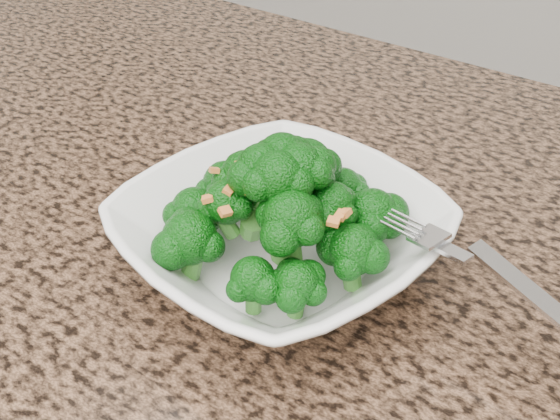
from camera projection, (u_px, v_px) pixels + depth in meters
The scene contains 5 objects.
granite_counter at pixel (32, 289), 0.51m from camera, with size 1.64×1.04×0.03m, color brown.
bowl at pixel (280, 237), 0.49m from camera, with size 0.21×0.21×0.05m, color white.
broccoli_pile at pixel (280, 165), 0.46m from camera, with size 0.19×0.19×0.07m, color #084C09, non-canonical shape.
garlic_topping at pixel (280, 115), 0.44m from camera, with size 0.11×0.11×0.01m, color orange, non-canonical shape.
fork at pixel (460, 255), 0.43m from camera, with size 0.18×0.03×0.01m, color silver, non-canonical shape.
Camera 1 is at (0.37, 0.10, 1.23)m, focal length 45.00 mm.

